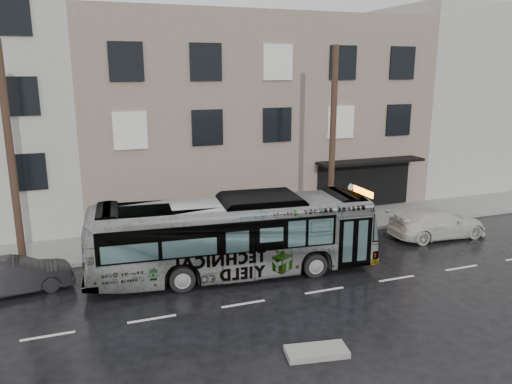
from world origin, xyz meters
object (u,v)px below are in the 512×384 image
utility_pole_front (332,142)px  bus (234,236)px  utility_pole_rear (11,160)px  dark_sedan (16,276)px  white_sedan (437,223)px  sign_post (349,206)px

utility_pole_front → bus: size_ratio=0.78×
utility_pole_rear → dark_sedan: (-0.07, -2.05, -4.00)m
utility_pole_front → dark_sedan: utility_pole_front is taller
white_sedan → dark_sedan: size_ratio=1.25×
utility_pole_rear → white_sedan: size_ratio=1.83×
sign_post → white_sedan: sign_post is taller
utility_pole_rear → dark_sedan: bearing=-91.9°
bus → sign_post: bearing=-61.2°
bus → dark_sedan: 8.20m
dark_sedan → utility_pole_rear: bearing=-9.7°
sign_post → bus: 7.75m
bus → utility_pole_rear: bearing=73.8°
bus → white_sedan: 10.83m
bus → dark_sedan: bus is taller
utility_pole_front → dark_sedan: bearing=-171.7°
bus → white_sedan: size_ratio=2.33×
sign_post → dark_sedan: (-15.17, -2.05, -0.70)m
bus → white_sedan: (10.76, 0.92, -0.89)m
utility_pole_front → utility_pole_rear: (-14.00, 0.00, 0.00)m
utility_pole_front → utility_pole_rear: 14.00m
white_sedan → dark_sedan: 18.83m
sign_post → utility_pole_rear: bearing=180.0°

